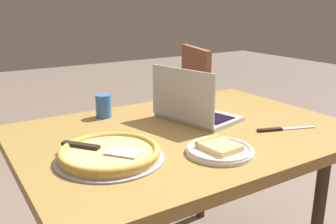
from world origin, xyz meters
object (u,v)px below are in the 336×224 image
laptop (193,109)px  pizza_plate (219,149)px  drink_cup (103,106)px  dining_table (186,143)px  pizza_tray (110,153)px  table_knife (280,129)px  chair_near (177,107)px

laptop → pizza_plate: 0.37m
drink_cup → dining_table: bearing=-57.9°
laptop → pizza_tray: 0.51m
laptop → table_knife: bearing=-52.6°
chair_near → pizza_plate: bearing=-117.1°
laptop → table_knife: size_ratio=1.56×
pizza_plate → table_knife: 0.36m
pizza_tray → laptop: bearing=22.0°
laptop → dining_table: bearing=-137.4°
dining_table → pizza_plate: pizza_plate is taller
laptop → pizza_tray: size_ratio=1.06×
pizza_tray → drink_cup: bearing=69.5°
dining_table → chair_near: chair_near is taller
pizza_plate → chair_near: 1.27m
pizza_tray → table_knife: pizza_tray is taller
laptop → table_knife: laptop is taller
dining_table → drink_cup: 0.41m
pizza_plate → drink_cup: 0.61m
pizza_plate → drink_cup: drink_cup is taller
dining_table → chair_near: (0.53, 0.86, -0.13)m
drink_cup → table_knife: bearing=-45.6°
dining_table → chair_near: 1.02m
dining_table → chair_near: bearing=58.6°
pizza_plate → drink_cup: (-0.17, 0.59, 0.04)m
drink_cup → chair_near: (0.74, 0.53, -0.24)m
dining_table → pizza_tray: 0.39m
laptop → pizza_tray: bearing=-158.0°
laptop → pizza_plate: (-0.14, -0.34, -0.04)m
chair_near → table_knife: bearing=-101.4°
dining_table → pizza_tray: size_ratio=3.67×
laptop → drink_cup: bearing=140.8°
dining_table → pizza_plate: size_ratio=5.71×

